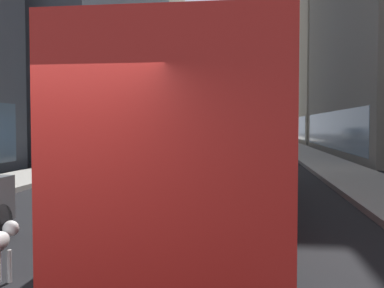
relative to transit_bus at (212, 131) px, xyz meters
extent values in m
plane|color=black|center=(-1.20, 28.14, -1.78)|extent=(120.00, 120.00, 0.00)
cube|color=#ADA89E|center=(-6.90, 28.14, -1.70)|extent=(2.40, 110.00, 0.15)
cube|color=#9E9991|center=(4.50, 28.14, -1.70)|extent=(2.40, 110.00, 0.15)
cube|color=slate|center=(-7.23, 22.28, -0.18)|extent=(0.08, 20.77, 2.40)
cube|color=#A0937F|center=(-13.10, 45.64, 14.72)|extent=(8.42, 21.16, 32.99)
cube|color=slate|center=(-8.91, 45.64, -0.18)|extent=(0.08, 19.05, 2.40)
cube|color=slate|center=(6.14, 20.36, -0.18)|extent=(0.08, 19.53, 2.40)
cube|color=slate|center=(6.16, 41.56, -0.18)|extent=(0.08, 16.03, 2.40)
cube|color=red|center=(0.00, -0.01, -0.10)|extent=(2.55, 11.50, 2.75)
cube|color=slate|center=(0.00, -0.01, 0.39)|extent=(2.57, 11.04, 0.90)
cube|color=black|center=(0.00, 5.69, -1.23)|extent=(2.55, 0.16, 0.44)
cylinder|color=black|center=(-1.12, 3.54, -1.28)|extent=(0.30, 1.00, 1.00)
cylinder|color=black|center=(1.13, 3.54, -1.28)|extent=(0.30, 1.00, 1.00)
cylinder|color=black|center=(-1.12, -4.16, -1.28)|extent=(0.30, 1.00, 1.00)
cylinder|color=black|center=(1.13, -4.16, -1.28)|extent=(0.30, 1.00, 1.00)
cube|color=silver|center=(-1.45, 5.14, 0.72)|extent=(0.08, 0.24, 0.40)
cube|color=#4C6BB7|center=(-4.00, 17.27, -1.08)|extent=(1.87, 4.03, 0.75)
cube|color=slate|center=(-4.00, 17.07, -0.43)|extent=(1.72, 1.81, 0.55)
cylinder|color=black|center=(-4.82, 18.87, -1.46)|extent=(0.22, 0.64, 0.64)
cylinder|color=black|center=(-3.18, 18.87, -1.46)|extent=(0.22, 0.64, 0.64)
cylinder|color=black|center=(-4.82, 15.67, -1.46)|extent=(0.22, 0.64, 0.64)
cylinder|color=black|center=(-3.18, 15.67, -1.46)|extent=(0.22, 0.64, 0.64)
cube|color=silver|center=(0.00, 39.88, -1.08)|extent=(1.92, 4.39, 0.75)
cube|color=slate|center=(0.00, 39.66, -0.43)|extent=(1.77, 1.98, 0.55)
cylinder|color=black|center=(-0.85, 41.66, -1.46)|extent=(0.22, 0.64, 0.64)
cylinder|color=black|center=(0.85, 41.66, -1.46)|extent=(0.22, 0.64, 0.64)
cylinder|color=black|center=(-0.85, 38.10, -1.46)|extent=(0.22, 0.64, 0.64)
cylinder|color=black|center=(0.85, 38.10, -1.46)|extent=(0.22, 0.64, 0.64)
cube|color=red|center=(0.00, 17.52, -1.08)|extent=(1.83, 4.76, 0.75)
cube|color=slate|center=(0.00, 17.28, -0.43)|extent=(1.68, 2.14, 0.55)
cylinder|color=black|center=(-0.80, 19.49, -1.46)|extent=(0.22, 0.64, 0.64)
cylinder|color=black|center=(0.80, 19.49, -1.46)|extent=(0.22, 0.64, 0.64)
cylinder|color=black|center=(-0.80, 15.56, -1.46)|extent=(0.22, 0.64, 0.64)
cylinder|color=black|center=(0.80, 15.56, -1.46)|extent=(0.22, 0.64, 0.64)
cube|color=#19519E|center=(-4.00, 13.11, -0.28)|extent=(2.30, 2.00, 2.10)
cube|color=silver|center=(-4.00, 9.36, -0.03)|extent=(2.30, 5.50, 2.60)
cylinder|color=black|center=(-5.01, 13.11, -1.33)|extent=(0.28, 0.90, 0.90)
cylinder|color=black|center=(-2.99, 13.11, -1.33)|extent=(0.28, 0.90, 0.90)
cylinder|color=black|center=(-5.01, 7.61, -1.33)|extent=(0.28, 0.90, 0.90)
cylinder|color=black|center=(-2.99, 7.61, -1.33)|extent=(0.28, 0.90, 0.90)
sphere|color=white|center=(-2.12, -4.69, -1.16)|extent=(0.20, 0.20, 0.20)
sphere|color=black|center=(-2.18, -4.67, -1.14)|extent=(0.07, 0.07, 0.07)
sphere|color=black|center=(-2.06, -4.67, -1.14)|extent=(0.07, 0.07, 0.07)
cylinder|color=white|center=(-2.05, -4.86, -1.58)|extent=(0.06, 0.06, 0.40)
sphere|color=black|center=(-2.07, -4.97, -1.21)|extent=(0.04, 0.04, 0.04)
camera|label=1|loc=(0.84, -9.80, 0.14)|focal=41.16mm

